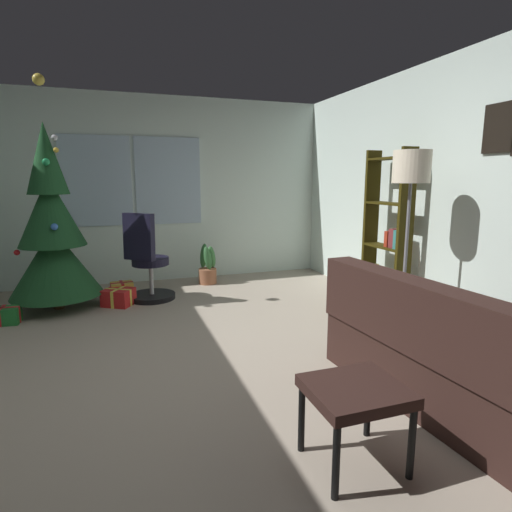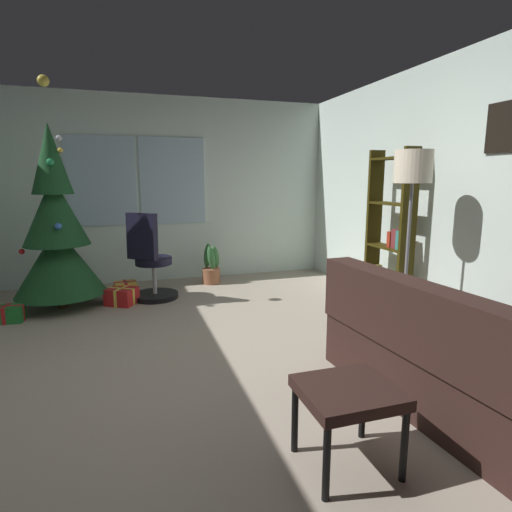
{
  "view_description": "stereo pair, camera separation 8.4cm",
  "coord_description": "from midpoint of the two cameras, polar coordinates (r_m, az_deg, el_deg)",
  "views": [
    {
      "loc": [
        -0.63,
        -2.87,
        1.45
      ],
      "look_at": [
        0.53,
        0.51,
        0.78
      ],
      "focal_mm": 29.01,
      "sensor_mm": 36.0,
      "label": 1
    },
    {
      "loc": [
        -0.55,
        -2.9,
        1.45
      ],
      "look_at": [
        0.53,
        0.51,
        0.78
      ],
      "focal_mm": 29.01,
      "sensor_mm": 36.0,
      "label": 2
    }
  ],
  "objects": [
    {
      "name": "ground_plane",
      "position": [
        3.3,
        -6.88,
        -16.49
      ],
      "size": [
        4.74,
        6.27,
        0.1
      ],
      "primitive_type": "cube",
      "color": "#A99B88"
    },
    {
      "name": "wall_back_with_windows",
      "position": [
        6.1,
        -13.69,
        8.85
      ],
      "size": [
        4.74,
        0.12,
        2.58
      ],
      "color": "silver",
      "rests_on": "ground_plane"
    },
    {
      "name": "wall_right_with_frames",
      "position": [
        4.17,
        27.57,
        7.26
      ],
      "size": [
        0.12,
        6.27,
        2.58
      ],
      "color": "silver",
      "rests_on": "ground_plane"
    },
    {
      "name": "couch",
      "position": [
        2.97,
        29.68,
        -13.79
      ],
      "size": [
        1.64,
        2.13,
        0.84
      ],
      "color": "#2F1C18",
      "rests_on": "ground_plane"
    },
    {
      "name": "footstool",
      "position": [
        2.24,
        12.46,
        -18.4
      ],
      "size": [
        0.47,
        0.43,
        0.43
      ],
      "color": "#2F1C18",
      "rests_on": "ground_plane"
    },
    {
      "name": "holiday_tree",
      "position": [
        5.1,
        -26.67,
        2.59
      ],
      "size": [
        0.98,
        0.98,
        2.52
      ],
      "color": "#4C331E",
      "rests_on": "ground_plane"
    },
    {
      "name": "gift_box_red",
      "position": [
        5.1,
        -18.87,
        -5.39
      ],
      "size": [
        0.41,
        0.4,
        0.2
      ],
      "color": "red",
      "rests_on": "ground_plane"
    },
    {
      "name": "gift_box_green",
      "position": [
        4.97,
        -32.02,
        -7.02
      ],
      "size": [
        0.34,
        0.22,
        0.18
      ],
      "color": "#1E722D",
      "rests_on": "ground_plane"
    },
    {
      "name": "gift_box_gold",
      "position": [
        5.32,
        -18.4,
        -4.62
      ],
      "size": [
        0.28,
        0.24,
        0.22
      ],
      "color": "gold",
      "rests_on": "ground_plane"
    },
    {
      "name": "office_chair",
      "position": [
        5.13,
        -15.18,
        -1.42
      ],
      "size": [
        0.59,
        0.59,
        1.06
      ],
      "color": "black",
      "rests_on": "ground_plane"
    },
    {
      "name": "bookshelf",
      "position": [
        4.7,
        17.09,
        1.72
      ],
      "size": [
        0.18,
        0.64,
        1.76
      ],
      "color": "#322A09",
      "rests_on": "ground_plane"
    },
    {
      "name": "floor_lamp",
      "position": [
        3.88,
        19.95,
        9.37
      ],
      "size": [
        0.32,
        0.32,
        1.69
      ],
      "color": "slate",
      "rests_on": "ground_plane"
    },
    {
      "name": "potted_plant",
      "position": [
        5.85,
        -7.09,
        -1.63
      ],
      "size": [
        0.27,
        0.33,
        0.57
      ],
      "color": "#985B3D",
      "rests_on": "ground_plane"
    }
  ]
}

